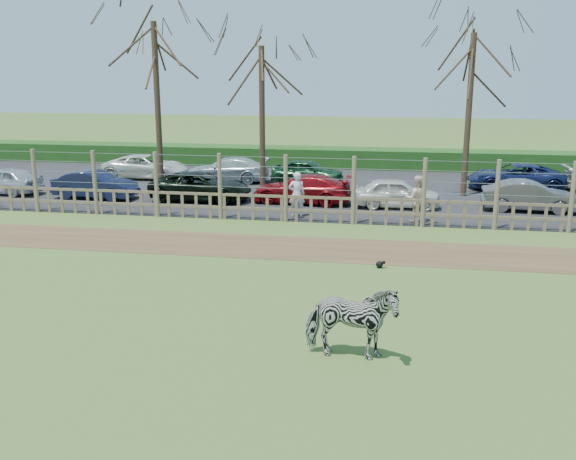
% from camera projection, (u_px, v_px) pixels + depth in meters
% --- Properties ---
extents(ground, '(120.00, 120.00, 0.00)m').
position_uv_depth(ground, '(233.00, 294.00, 16.28)').
color(ground, olive).
rests_on(ground, ground).
extents(dirt_strip, '(34.00, 2.80, 0.01)m').
position_uv_depth(dirt_strip, '(267.00, 247.00, 20.58)').
color(dirt_strip, brown).
rests_on(dirt_strip, ground).
extents(asphalt, '(44.00, 13.00, 0.04)m').
position_uv_depth(asphalt, '(309.00, 189.00, 30.13)').
color(asphalt, '#232326').
rests_on(asphalt, ground).
extents(hedge, '(46.00, 2.00, 1.10)m').
position_uv_depth(hedge, '(325.00, 158.00, 36.69)').
color(hedge, '#1E4716').
rests_on(hedge, ground).
extents(fence, '(30.16, 0.16, 2.50)m').
position_uv_depth(fence, '(286.00, 200.00, 23.72)').
color(fence, brown).
rests_on(fence, ground).
extents(tree_left, '(4.80, 4.80, 7.88)m').
position_uv_depth(tree_left, '(156.00, 66.00, 27.86)').
color(tree_left, '#3D2B1E').
rests_on(tree_left, ground).
extents(tree_mid, '(4.80, 4.80, 6.83)m').
position_uv_depth(tree_mid, '(262.00, 84.00, 28.29)').
color(tree_mid, '#3D2B1E').
rests_on(tree_mid, ground).
extents(tree_right, '(4.80, 4.80, 7.35)m').
position_uv_depth(tree_right, '(471.00, 76.00, 27.25)').
color(tree_right, '#3D2B1E').
rests_on(tree_right, ground).
extents(zebra, '(1.84, 0.84, 1.55)m').
position_uv_depth(zebra, '(351.00, 322.00, 12.50)').
color(zebra, gray).
rests_on(zebra, ground).
extents(visitor_a, '(0.71, 0.55, 1.72)m').
position_uv_depth(visitor_a, '(297.00, 194.00, 24.37)').
color(visitor_a, silver).
rests_on(visitor_a, asphalt).
extents(visitor_b, '(0.92, 0.76, 1.72)m').
position_uv_depth(visitor_b, '(417.00, 199.00, 23.51)').
color(visitor_b, beige).
rests_on(visitor_b, asphalt).
extents(crow, '(0.27, 0.20, 0.22)m').
position_uv_depth(crow, '(380.00, 264.00, 18.39)').
color(crow, black).
rests_on(crow, ground).
extents(car_0, '(3.67, 1.85, 1.20)m').
position_uv_depth(car_0, '(4.00, 181.00, 28.81)').
color(car_0, '#BBBDC3').
rests_on(car_0, asphalt).
extents(car_1, '(3.71, 1.49, 1.20)m').
position_uv_depth(car_1, '(95.00, 185.00, 27.81)').
color(car_1, '#192142').
rests_on(car_1, asphalt).
extents(car_2, '(4.35, 2.07, 1.20)m').
position_uv_depth(car_2, '(201.00, 186.00, 27.38)').
color(car_2, black).
rests_on(car_2, asphalt).
extents(car_3, '(4.26, 2.01, 1.20)m').
position_uv_depth(car_3, '(302.00, 189.00, 26.88)').
color(car_3, maroon).
rests_on(car_3, asphalt).
extents(car_4, '(3.61, 1.65, 1.20)m').
position_uv_depth(car_4, '(396.00, 193.00, 25.99)').
color(car_4, white).
rests_on(car_4, asphalt).
extents(car_5, '(3.69, 1.42, 1.20)m').
position_uv_depth(car_5, '(530.00, 196.00, 25.34)').
color(car_5, '#5B585A').
rests_on(car_5, asphalt).
extents(car_8, '(4.36, 2.08, 1.20)m').
position_uv_depth(car_8, '(146.00, 167.00, 32.82)').
color(car_8, white).
rests_on(car_8, asphalt).
extents(car_9, '(4.19, 1.83, 1.20)m').
position_uv_depth(car_9, '(227.00, 170.00, 31.82)').
color(car_9, '#B0BEC2').
rests_on(car_9, asphalt).
extents(car_10, '(3.65, 1.77, 1.20)m').
position_uv_depth(car_10, '(308.00, 172.00, 31.23)').
color(car_10, '#174626').
rests_on(car_10, asphalt).
extents(car_12, '(4.38, 2.14, 1.20)m').
position_uv_depth(car_12, '(515.00, 177.00, 29.78)').
color(car_12, navy).
rests_on(car_12, asphalt).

